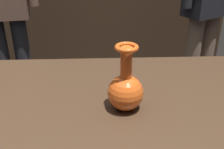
# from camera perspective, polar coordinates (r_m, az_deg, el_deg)

# --- Properties ---
(back_display_shelf) EXTENTS (2.60, 0.40, 0.99)m
(back_display_shelf) POSITION_cam_1_polar(r_m,az_deg,el_deg) (3.08, -2.62, 12.26)
(back_display_shelf) COLOR #422D1E
(back_display_shelf) RESTS_ON ground_plane
(vase_centerpiece) EXTENTS (0.11, 0.11, 0.21)m
(vase_centerpiece) POSITION_cam_1_polar(r_m,az_deg,el_deg) (0.82, 2.85, -2.98)
(vase_centerpiece) COLOR #E55B1E
(vase_centerpiece) RESTS_ON display_plinth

